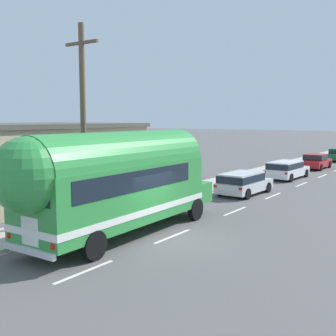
{
  "coord_description": "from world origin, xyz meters",
  "views": [
    {
      "loc": [
        9.11,
        -12.67,
        4.62
      ],
      "look_at": [
        -1.92,
        2.94,
        2.35
      ],
      "focal_mm": 44.7,
      "sensor_mm": 36.0,
      "label": 1
    }
  ],
  "objects_px": {
    "utility_pole": "(83,123)",
    "car_third": "(315,161)",
    "car_lead": "(243,182)",
    "painted_bus": "(114,179)",
    "car_second": "(286,169)"
  },
  "relations": [
    {
      "from": "utility_pole",
      "to": "painted_bus",
      "type": "relative_size",
      "value": 0.76
    },
    {
      "from": "car_third",
      "to": "car_lead",
      "type": "bearing_deg",
      "value": -89.06
    },
    {
      "from": "utility_pole",
      "to": "car_second",
      "type": "distance_m",
      "value": 19.41
    },
    {
      "from": "car_second",
      "to": "painted_bus",
      "type": "bearing_deg",
      "value": -89.64
    },
    {
      "from": "utility_pole",
      "to": "car_second",
      "type": "bearing_deg",
      "value": 83.72
    },
    {
      "from": "utility_pole",
      "to": "car_second",
      "type": "xyz_separation_m",
      "value": [
        2.08,
        18.96,
        -3.63
      ]
    },
    {
      "from": "utility_pole",
      "to": "car_lead",
      "type": "relative_size",
      "value": 1.94
    },
    {
      "from": "painted_bus",
      "to": "car_second",
      "type": "xyz_separation_m",
      "value": [
        -0.12,
        19.54,
        -1.51
      ]
    },
    {
      "from": "car_second",
      "to": "car_third",
      "type": "relative_size",
      "value": 1.09
    },
    {
      "from": "car_lead",
      "to": "car_third",
      "type": "distance_m",
      "value": 16.13
    },
    {
      "from": "car_lead",
      "to": "car_second",
      "type": "bearing_deg",
      "value": 91.35
    },
    {
      "from": "painted_bus",
      "to": "car_second",
      "type": "relative_size",
      "value": 2.34
    },
    {
      "from": "utility_pole",
      "to": "car_third",
      "type": "xyz_separation_m",
      "value": [
        2.01,
        26.96,
        -3.69
      ]
    },
    {
      "from": "utility_pole",
      "to": "car_third",
      "type": "distance_m",
      "value": 27.29
    },
    {
      "from": "utility_pole",
      "to": "painted_bus",
      "type": "xyz_separation_m",
      "value": [
        2.21,
        -0.58,
        -2.12
      ]
    }
  ]
}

